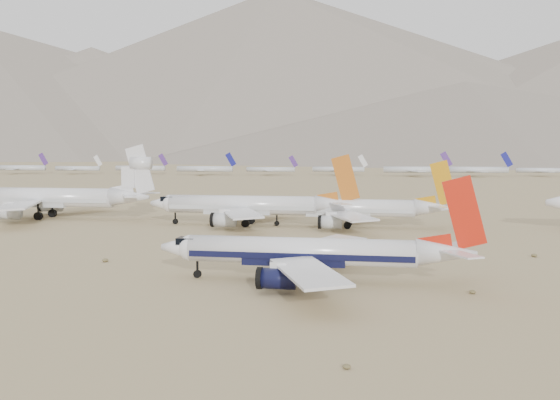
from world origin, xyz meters
name	(u,v)px	position (x,y,z in m)	size (l,w,h in m)	color
ground	(277,289)	(0.00, 0.00, 0.00)	(7000.00, 7000.00, 0.00)	#907B54
main_airliner	(314,253)	(4.20, 5.12, 4.03)	(41.52, 40.56, 14.65)	white
row2_gold_tail	(351,209)	(5.57, 65.25, 4.36)	(43.81, 42.85, 15.60)	white
row2_orange_tail	(251,206)	(-17.77, 64.64, 4.73)	(47.26, 46.23, 16.86)	white
row2_white_trijet	(50,197)	(-72.14, 70.34, 5.57)	(54.28, 53.05, 19.24)	white
distant_storage_row	(310,169)	(-38.66, 344.85, 4.35)	(465.95, 53.00, 14.27)	silver
mountain_range	(410,85)	(70.18, 1648.01, 190.32)	(7354.00, 3024.00, 470.00)	slate
desert_scrub	(238,375)	(2.46, -31.41, 0.29)	(261.14, 121.67, 0.63)	brown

